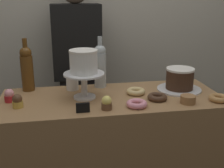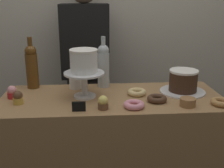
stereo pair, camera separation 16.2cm
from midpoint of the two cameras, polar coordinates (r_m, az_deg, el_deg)
The scene contains 19 objects.
back_wall at distance 2.43m, azimuth 0.48°, elevation 13.39°, with size 6.00×0.05×2.60m.
display_counter at distance 1.89m, azimuth 2.55°, elevation -15.47°, with size 1.29×0.53×0.89m.
cake_stand_pedestal at distance 1.66m, azimuth -2.71°, elevation 0.69°, with size 0.23×0.23×0.15m.
white_layer_cake at distance 1.63m, azimuth -2.77°, elevation 4.53°, with size 0.16×0.16×0.13m.
silver_serving_platter at distance 1.84m, azimuth 16.18°, elevation -1.46°, with size 0.27×0.27×0.01m.
chocolate_round_cake at distance 1.82m, azimuth 16.37°, elevation 0.64°, with size 0.17×0.17×0.13m.
wine_bottle_clear at distance 1.84m, azimuth 0.82°, elevation 3.78°, with size 0.08×0.08×0.33m.
wine_bottle_amber at distance 1.86m, azimuth -13.18°, elevation 3.49°, with size 0.08×0.08×0.33m.
cupcake_strawberry at distance 1.73m, azimuth -16.62°, elevation -1.62°, with size 0.06×0.06×0.07m.
cupcake_chocolate at distance 1.63m, azimuth -15.39°, elevation -2.69°, with size 0.06×0.06×0.07m.
cupcake_lemon at distance 1.50m, azimuth 1.31°, elevation -3.78°, with size 0.06×0.06×0.07m.
donut_pink at distance 1.54m, azimuth 7.37°, elevation -4.12°, with size 0.11×0.11×0.03m.
donut_maple at distance 1.70m, azimuth 23.30°, elevation -3.34°, with size 0.11×0.11×0.03m.
donut_glazed at distance 1.73m, azimuth 7.61°, elevation -1.65°, with size 0.11×0.11×0.03m.
donut_chocolate at distance 1.65m, azimuth 11.66°, elevation -2.90°, with size 0.11×0.11×0.03m.
cookie_stack at distance 1.62m, azimuth 17.50°, elevation -3.48°, with size 0.08×0.08×0.04m.
price_sign_chalkboard at distance 1.48m, azimuth -3.46°, elevation -4.51°, with size 0.07×0.01×0.05m.
coffee_cup_ceramic at distance 1.83m, azimuth -4.76°, elevation 0.38°, with size 0.08×0.08×0.08m.
barista_figure at distance 2.28m, azimuth -3.14°, elevation 1.30°, with size 0.36×0.22×1.60m.
Camera 2 is at (-0.12, -1.58, 1.48)m, focal length 46.37 mm.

